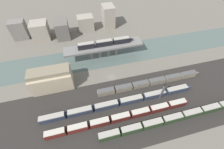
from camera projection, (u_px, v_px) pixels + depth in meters
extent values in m
plane|color=#666056|center=(111.00, 77.00, 95.90)|extent=(400.00, 400.00, 0.00)
cube|color=#282623|center=(123.00, 109.00, 80.17)|extent=(280.00, 42.00, 0.01)
cube|color=#4C5B56|center=(104.00, 56.00, 109.87)|extent=(320.00, 23.92, 0.01)
cube|color=slate|center=(104.00, 46.00, 103.39)|extent=(54.55, 9.76, 1.29)
cylinder|color=gray|center=(92.00, 54.00, 105.33)|extent=(2.31, 2.31, 8.18)
cylinder|color=gray|center=(100.00, 52.00, 106.36)|extent=(2.31, 2.31, 8.18)
cylinder|color=gray|center=(108.00, 51.00, 107.38)|extent=(2.31, 2.31, 8.18)
cylinder|color=gray|center=(116.00, 50.00, 108.41)|extent=(2.31, 2.31, 8.18)
cube|color=black|center=(86.00, 46.00, 99.53)|extent=(11.22, 3.10, 3.66)
cube|color=#9E998E|center=(86.00, 43.00, 98.04)|extent=(10.77, 2.85, 0.40)
cube|color=black|center=(104.00, 43.00, 101.63)|extent=(11.22, 3.10, 3.66)
cube|color=#9E998E|center=(104.00, 41.00, 100.13)|extent=(10.77, 2.85, 0.40)
cube|color=black|center=(121.00, 41.00, 103.73)|extent=(11.22, 3.10, 3.66)
cube|color=#9E998E|center=(121.00, 38.00, 102.23)|extent=(10.77, 2.85, 0.40)
cone|color=black|center=(132.00, 39.00, 105.16)|extent=(3.93, 2.79, 2.79)
cube|color=#23381E|center=(109.00, 135.00, 68.94)|extent=(10.11, 3.05, 3.80)
cube|color=#9E998E|center=(109.00, 134.00, 67.40)|extent=(9.70, 2.81, 0.40)
cube|color=#23381E|center=(131.00, 129.00, 70.80)|extent=(10.11, 3.05, 3.80)
cube|color=#9E998E|center=(132.00, 128.00, 69.26)|extent=(9.70, 2.81, 0.40)
cube|color=#23381E|center=(152.00, 124.00, 72.66)|extent=(10.11, 3.05, 3.80)
cube|color=#9E998E|center=(153.00, 122.00, 71.11)|extent=(9.70, 2.81, 0.40)
cube|color=#23381E|center=(172.00, 119.00, 74.51)|extent=(10.11, 3.05, 3.80)
cube|color=#9E998E|center=(174.00, 117.00, 72.97)|extent=(9.70, 2.81, 0.40)
cube|color=#23381E|center=(191.00, 114.00, 76.37)|extent=(10.11, 3.05, 3.80)
cube|color=#9E998E|center=(193.00, 112.00, 74.83)|extent=(9.70, 2.81, 0.40)
cube|color=#23381E|center=(209.00, 109.00, 78.23)|extent=(10.11, 3.05, 3.80)
cube|color=#9E998E|center=(211.00, 107.00, 76.68)|extent=(9.70, 2.81, 0.40)
cube|color=#5B1E19|center=(55.00, 134.00, 69.59)|extent=(9.58, 2.97, 3.50)
cube|color=#B7B2A3|center=(54.00, 132.00, 68.16)|extent=(9.19, 2.73, 0.40)
cube|color=#5B1E19|center=(78.00, 128.00, 71.41)|extent=(9.58, 2.97, 3.50)
cube|color=#B7B2A3|center=(77.00, 126.00, 69.97)|extent=(9.19, 2.73, 0.40)
cube|color=#5B1E19|center=(100.00, 123.00, 73.22)|extent=(9.58, 2.97, 3.50)
cube|color=#B7B2A3|center=(100.00, 121.00, 71.78)|extent=(9.19, 2.73, 0.40)
cube|color=#5B1E19|center=(120.00, 118.00, 75.03)|extent=(9.58, 2.97, 3.50)
cube|color=#B7B2A3|center=(121.00, 116.00, 73.60)|extent=(9.19, 2.73, 0.40)
cube|color=#5B1E19|center=(140.00, 113.00, 76.84)|extent=(9.58, 2.97, 3.50)
cube|color=#B7B2A3|center=(141.00, 111.00, 75.41)|extent=(9.19, 2.73, 0.40)
cube|color=#5B1E19|center=(159.00, 108.00, 78.66)|extent=(9.58, 2.97, 3.50)
cube|color=#B7B2A3|center=(160.00, 106.00, 77.22)|extent=(9.19, 2.73, 0.40)
cube|color=#5B1E19|center=(177.00, 104.00, 80.47)|extent=(9.58, 2.97, 3.50)
cube|color=#B7B2A3|center=(178.00, 102.00, 79.03)|extent=(9.19, 2.73, 0.40)
cone|color=#5B1E19|center=(187.00, 101.00, 81.70)|extent=(3.35, 2.67, 2.67)
cube|color=#2D384C|center=(52.00, 118.00, 75.03)|extent=(12.80, 3.04, 3.21)
cube|color=#9E998E|center=(51.00, 116.00, 73.71)|extent=(12.29, 2.80, 0.40)
cube|color=#2D384C|center=(80.00, 112.00, 77.43)|extent=(12.80, 3.04, 3.21)
cube|color=#9E998E|center=(80.00, 110.00, 76.10)|extent=(12.29, 2.80, 0.40)
cube|color=#2D384C|center=(106.00, 106.00, 79.83)|extent=(12.80, 3.04, 3.21)
cube|color=#9E998E|center=(106.00, 104.00, 78.50)|extent=(12.29, 2.80, 0.40)
cube|color=#2D384C|center=(131.00, 100.00, 82.22)|extent=(12.80, 3.04, 3.21)
cube|color=#9E998E|center=(132.00, 98.00, 80.90)|extent=(12.29, 2.80, 0.40)
cube|color=#2D384C|center=(155.00, 95.00, 84.62)|extent=(12.80, 3.04, 3.21)
cube|color=#9E998E|center=(155.00, 93.00, 83.29)|extent=(12.29, 2.80, 0.40)
cube|color=#2D384C|center=(177.00, 90.00, 87.02)|extent=(12.80, 3.04, 3.21)
cube|color=#9E998E|center=(178.00, 88.00, 85.69)|extent=(12.29, 2.80, 0.40)
cone|color=#2D384C|center=(190.00, 87.00, 88.62)|extent=(4.48, 2.74, 2.74)
cube|color=gray|center=(106.00, 92.00, 86.11)|extent=(9.87, 3.18, 3.04)
cube|color=#4C4C4C|center=(106.00, 90.00, 84.85)|extent=(9.47, 2.92, 0.40)
cube|color=gray|center=(124.00, 88.00, 87.96)|extent=(9.87, 3.18, 3.04)
cube|color=#4C4C4C|center=(124.00, 86.00, 86.69)|extent=(9.47, 2.92, 0.40)
cube|color=gray|center=(141.00, 84.00, 89.80)|extent=(9.87, 3.18, 3.04)
cube|color=#4C4C4C|center=(141.00, 83.00, 88.54)|extent=(9.47, 2.92, 0.40)
cube|color=gray|center=(157.00, 81.00, 91.64)|extent=(9.87, 3.18, 3.04)
cube|color=#4C4C4C|center=(158.00, 79.00, 90.38)|extent=(9.47, 2.92, 0.40)
cube|color=gray|center=(173.00, 78.00, 93.49)|extent=(9.87, 3.18, 3.04)
cube|color=#4C4C4C|center=(174.00, 76.00, 92.22)|extent=(9.47, 2.92, 0.40)
cube|color=gray|center=(188.00, 74.00, 95.33)|extent=(9.87, 3.18, 3.04)
cube|color=#4C4C4C|center=(189.00, 73.00, 94.07)|extent=(9.47, 2.92, 0.40)
cone|color=gray|center=(197.00, 73.00, 96.59)|extent=(3.45, 2.73, 2.73)
cube|color=tan|center=(52.00, 80.00, 86.91)|extent=(23.19, 11.09, 11.11)
cube|color=#7C725C|center=(48.00, 72.00, 81.93)|extent=(22.73, 7.76, 2.44)
cylinder|color=#4C4C51|center=(162.00, 92.00, 81.24)|extent=(0.93, 0.93, 11.04)
cube|color=black|center=(165.00, 85.00, 76.74)|extent=(1.00, 0.70, 1.20)
cube|color=slate|center=(19.00, 30.00, 120.33)|extent=(11.60, 8.50, 14.85)
cube|color=gray|center=(40.00, 31.00, 120.51)|extent=(12.95, 12.63, 13.85)
cube|color=#605B56|center=(62.00, 29.00, 121.62)|extent=(10.23, 14.23, 14.07)
cube|color=gray|center=(86.00, 23.00, 129.96)|extent=(13.25, 9.99, 12.51)
cube|color=gray|center=(108.00, 16.00, 131.71)|extent=(9.61, 13.15, 18.90)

